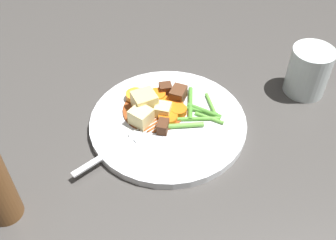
# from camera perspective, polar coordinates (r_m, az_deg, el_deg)

# --- Properties ---
(ground_plane) EXTENTS (3.00, 3.00, 0.00)m
(ground_plane) POSITION_cam_1_polar(r_m,az_deg,el_deg) (0.71, 0.00, -0.82)
(ground_plane) COLOR #423F3D
(dinner_plate) EXTENTS (0.27, 0.27, 0.01)m
(dinner_plate) POSITION_cam_1_polar(r_m,az_deg,el_deg) (0.71, 0.00, -0.42)
(dinner_plate) COLOR white
(dinner_plate) RESTS_ON ground_plane
(stew_sauce) EXTENTS (0.11, 0.11, 0.00)m
(stew_sauce) POSITION_cam_1_polar(r_m,az_deg,el_deg) (0.72, -2.01, 1.47)
(stew_sauce) COLOR brown
(stew_sauce) RESTS_ON dinner_plate
(carrot_slice_0) EXTENTS (0.04, 0.04, 0.01)m
(carrot_slice_0) POSITION_cam_1_polar(r_m,az_deg,el_deg) (0.71, 1.53, 1.35)
(carrot_slice_0) COLOR orange
(carrot_slice_0) RESTS_ON dinner_plate
(carrot_slice_1) EXTENTS (0.03, 0.03, 0.01)m
(carrot_slice_1) POSITION_cam_1_polar(r_m,az_deg,el_deg) (0.72, 1.01, 2.29)
(carrot_slice_1) COLOR orange
(carrot_slice_1) RESTS_ON dinner_plate
(carrot_slice_2) EXTENTS (0.03, 0.03, 0.01)m
(carrot_slice_2) POSITION_cam_1_polar(r_m,az_deg,el_deg) (0.73, -0.57, 2.58)
(carrot_slice_2) COLOR orange
(carrot_slice_2) RESTS_ON dinner_plate
(carrot_slice_3) EXTENTS (0.03, 0.03, 0.01)m
(carrot_slice_3) POSITION_cam_1_polar(r_m,az_deg,el_deg) (0.70, -0.18, 0.15)
(carrot_slice_3) COLOR orange
(carrot_slice_3) RESTS_ON dinner_plate
(carrot_slice_4) EXTENTS (0.04, 0.04, 0.01)m
(carrot_slice_4) POSITION_cam_1_polar(r_m,az_deg,el_deg) (0.74, -1.59, 3.47)
(carrot_slice_4) COLOR orange
(carrot_slice_4) RESTS_ON dinner_plate
(carrot_slice_5) EXTENTS (0.04, 0.04, 0.01)m
(carrot_slice_5) POSITION_cam_1_polar(r_m,az_deg,el_deg) (0.74, -4.66, 3.40)
(carrot_slice_5) COLOR orange
(carrot_slice_5) RESTS_ON dinner_plate
(potato_chunk_0) EXTENTS (0.04, 0.04, 0.03)m
(potato_chunk_0) POSITION_cam_1_polar(r_m,az_deg,el_deg) (0.69, -3.84, 0.47)
(potato_chunk_0) COLOR #EAD68C
(potato_chunk_0) RESTS_ON dinner_plate
(potato_chunk_1) EXTENTS (0.03, 0.03, 0.02)m
(potato_chunk_1) POSITION_cam_1_polar(r_m,az_deg,el_deg) (0.70, -0.73, 1.43)
(potato_chunk_1) COLOR #EAD68C
(potato_chunk_1) RESTS_ON dinner_plate
(potato_chunk_2) EXTENTS (0.05, 0.05, 0.04)m
(potato_chunk_2) POSITION_cam_1_polar(r_m,az_deg,el_deg) (0.71, -3.35, 2.53)
(potato_chunk_2) COLOR #E5CC7A
(potato_chunk_2) RESTS_ON dinner_plate
(meat_chunk_0) EXTENTS (0.03, 0.03, 0.02)m
(meat_chunk_0) POSITION_cam_1_polar(r_m,az_deg,el_deg) (0.75, -0.36, 4.43)
(meat_chunk_0) COLOR #4C2B19
(meat_chunk_0) RESTS_ON dinner_plate
(meat_chunk_1) EXTENTS (0.02, 0.03, 0.02)m
(meat_chunk_1) POSITION_cam_1_polar(r_m,az_deg,el_deg) (0.68, -0.85, -0.88)
(meat_chunk_1) COLOR #4C2B19
(meat_chunk_1) RESTS_ON dinner_plate
(meat_chunk_2) EXTENTS (0.03, 0.03, 0.02)m
(meat_chunk_2) POSITION_cam_1_polar(r_m,az_deg,el_deg) (0.73, 1.19, 3.73)
(meat_chunk_2) COLOR #56331E
(meat_chunk_2) RESTS_ON dinner_plate
(green_bean_0) EXTENTS (0.03, 0.08, 0.01)m
(green_bean_0) POSITION_cam_1_polar(r_m,az_deg,el_deg) (0.73, 3.19, 2.37)
(green_bean_0) COLOR #4C8E33
(green_bean_0) RESTS_ON dinner_plate
(green_bean_1) EXTENTS (0.04, 0.06, 0.01)m
(green_bean_1) POSITION_cam_1_polar(r_m,az_deg,el_deg) (0.73, 6.22, 1.99)
(green_bean_1) COLOR #66AD42
(green_bean_1) RESTS_ON dinner_plate
(green_bean_2) EXTENTS (0.08, 0.04, 0.01)m
(green_bean_2) POSITION_cam_1_polar(r_m,az_deg,el_deg) (0.70, 3.94, 0.18)
(green_bean_2) COLOR #599E38
(green_bean_2) RESTS_ON dinner_plate
(green_bean_3) EXTENTS (0.06, 0.03, 0.01)m
(green_bean_3) POSITION_cam_1_polar(r_m,az_deg,el_deg) (0.69, 2.42, -0.76)
(green_bean_3) COLOR #66AD42
(green_bean_3) RESTS_ON dinner_plate
(green_bean_4) EXTENTS (0.05, 0.01, 0.01)m
(green_bean_4) POSITION_cam_1_polar(r_m,az_deg,el_deg) (0.70, 5.87, 0.30)
(green_bean_4) COLOR #66AD42
(green_bean_4) RESTS_ON dinner_plate
(green_bean_5) EXTENTS (0.06, 0.02, 0.01)m
(green_bean_5) POSITION_cam_1_polar(r_m,az_deg,el_deg) (0.71, 5.16, 1.30)
(green_bean_5) COLOR #4C8E33
(green_bean_5) RESTS_ON dinner_plate
(green_bean_6) EXTENTS (0.06, 0.01, 0.01)m
(green_bean_6) POSITION_cam_1_polar(r_m,az_deg,el_deg) (0.72, 4.58, 1.30)
(green_bean_6) COLOR #4C8E33
(green_bean_6) RESTS_ON dinner_plate
(fork) EXTENTS (0.10, 0.16, 0.00)m
(fork) POSITION_cam_1_polar(r_m,az_deg,el_deg) (0.66, -6.62, -3.54)
(fork) COLOR silver
(fork) RESTS_ON dinner_plate
(water_glass) EXTENTS (0.08, 0.08, 0.09)m
(water_glass) POSITION_cam_1_polar(r_m,az_deg,el_deg) (0.80, 19.30, 6.56)
(water_glass) COLOR silver
(water_glass) RESTS_ON ground_plane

